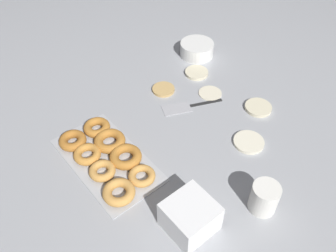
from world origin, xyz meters
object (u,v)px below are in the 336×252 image
(pancake_0, at_px, (258,107))
(batter_bowl, at_px, (197,49))
(donut_tray, at_px, (107,156))
(pancake_1, at_px, (249,142))
(paper_cup, at_px, (264,198))
(pancake_4, at_px, (197,73))
(spatula, at_px, (183,107))
(pancake_2, at_px, (210,93))
(container_stack, at_px, (190,217))
(pancake_3, at_px, (163,89))

(pancake_0, distance_m, batter_bowl, 0.43)
(pancake_0, relative_size, donut_tray, 0.26)
(pancake_1, relative_size, paper_cup, 1.12)
(pancake_0, height_order, pancake_1, pancake_0)
(pancake_1, xyz_separation_m, batter_bowl, (-0.52, 0.23, 0.03))
(pancake_4, relative_size, spatula, 0.42)
(pancake_1, xyz_separation_m, pancake_2, (-0.28, 0.09, -0.00))
(pancake_2, height_order, container_stack, container_stack)
(batter_bowl, relative_size, container_stack, 1.15)
(pancake_3, xyz_separation_m, spatula, (0.13, -0.01, -0.00))
(pancake_0, bearing_deg, pancake_2, -156.79)
(pancake_4, bearing_deg, pancake_1, -17.84)
(pancake_0, distance_m, paper_cup, 0.44)
(paper_cup, bearing_deg, pancake_0, 131.48)
(paper_cup, bearing_deg, pancake_3, 169.05)
(pancake_0, height_order, donut_tray, donut_tray)
(pancake_3, relative_size, spatula, 0.39)
(pancake_4, relative_size, container_stack, 0.75)
(pancake_3, distance_m, donut_tray, 0.41)
(pancake_0, distance_m, donut_tray, 0.61)
(pancake_3, xyz_separation_m, batter_bowl, (-0.10, 0.28, 0.02))
(pancake_1, bearing_deg, pancake_2, 163.05)
(pancake_4, relative_size, paper_cup, 1.03)
(pancake_1, relative_size, pancake_4, 1.09)
(spatula, bearing_deg, batter_bowl, -117.44)
(pancake_0, height_order, batter_bowl, batter_bowl)
(pancake_1, relative_size, donut_tray, 0.27)
(pancake_3, bearing_deg, donut_tray, -66.89)
(container_stack, distance_m, spatula, 0.51)
(donut_tray, bearing_deg, pancake_4, 105.64)
(container_stack, bearing_deg, pancake_1, 105.63)
(donut_tray, bearing_deg, pancake_3, 113.11)
(container_stack, xyz_separation_m, spatula, (-0.39, 0.32, -0.05))
(pancake_0, xyz_separation_m, spatula, (-0.19, -0.22, -0.00))
(donut_tray, distance_m, spatula, 0.37)
(pancake_0, bearing_deg, spatula, -130.93)
(pancake_2, relative_size, pancake_3, 1.02)
(pancake_1, height_order, pancake_2, pancake_1)
(batter_bowl, bearing_deg, pancake_4, -42.71)
(donut_tray, relative_size, batter_bowl, 2.65)
(pancake_0, bearing_deg, container_stack, -69.56)
(pancake_1, xyz_separation_m, donut_tray, (-0.26, -0.42, 0.01))
(pancake_0, bearing_deg, paper_cup, -48.52)
(donut_tray, relative_size, container_stack, 3.04)
(pancake_4, height_order, batter_bowl, batter_bowl)
(pancake_3, height_order, donut_tray, donut_tray)
(pancake_2, relative_size, paper_cup, 0.97)
(paper_cup, distance_m, spatula, 0.50)
(pancake_0, height_order, spatula, pancake_0)
(pancake_2, xyz_separation_m, donut_tray, (0.02, -0.51, 0.01))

